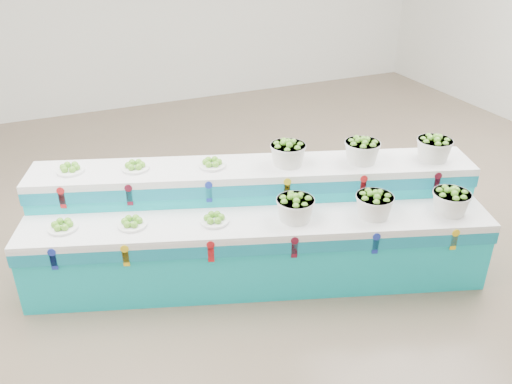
% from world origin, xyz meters
% --- Properties ---
extents(ground, '(10.00, 10.00, 0.00)m').
position_xyz_m(ground, '(0.00, 0.00, 0.00)').
color(ground, '#705E4A').
rests_on(ground, ground).
extents(display_stand, '(4.43, 2.41, 1.02)m').
position_xyz_m(display_stand, '(-0.64, -0.40, 0.51)').
color(display_stand, '#13B8C2').
rests_on(display_stand, ground).
extents(plate_lower_left, '(0.33, 0.33, 0.09)m').
position_xyz_m(plate_lower_left, '(-2.36, -0.11, 0.77)').
color(plate_lower_left, white).
rests_on(plate_lower_left, display_stand).
extents(plate_lower_mid, '(0.33, 0.33, 0.09)m').
position_xyz_m(plate_lower_mid, '(-1.79, -0.30, 0.77)').
color(plate_lower_mid, white).
rests_on(plate_lower_mid, display_stand).
extents(plate_lower_right, '(0.33, 0.33, 0.09)m').
position_xyz_m(plate_lower_right, '(-1.10, -0.53, 0.77)').
color(plate_lower_right, white).
rests_on(plate_lower_right, display_stand).
extents(basket_lower_left, '(0.44, 0.44, 0.24)m').
position_xyz_m(basket_lower_left, '(-0.41, -0.76, 0.84)').
color(basket_lower_left, silver).
rests_on(basket_lower_left, display_stand).
extents(basket_lower_mid, '(0.44, 0.44, 0.24)m').
position_xyz_m(basket_lower_mid, '(0.28, -0.99, 0.84)').
color(basket_lower_mid, silver).
rests_on(basket_lower_mid, display_stand).
extents(basket_lower_right, '(0.44, 0.44, 0.24)m').
position_xyz_m(basket_lower_right, '(0.96, -1.21, 0.84)').
color(basket_lower_right, silver).
rests_on(basket_lower_right, display_stand).
extents(plate_upper_left, '(0.33, 0.33, 0.09)m').
position_xyz_m(plate_upper_left, '(-2.20, 0.40, 1.07)').
color(plate_upper_left, white).
rests_on(plate_upper_left, display_stand).
extents(plate_upper_mid, '(0.33, 0.33, 0.09)m').
position_xyz_m(plate_upper_mid, '(-1.62, 0.21, 1.07)').
color(plate_upper_mid, white).
rests_on(plate_upper_mid, display_stand).
extents(plate_upper_right, '(0.33, 0.33, 0.09)m').
position_xyz_m(plate_upper_right, '(-0.93, -0.02, 1.07)').
color(plate_upper_right, white).
rests_on(plate_upper_right, display_stand).
extents(basket_upper_left, '(0.44, 0.44, 0.24)m').
position_xyz_m(basket_upper_left, '(-0.24, -0.25, 1.14)').
color(basket_upper_left, silver).
rests_on(basket_upper_left, display_stand).
extents(basket_upper_mid, '(0.44, 0.44, 0.24)m').
position_xyz_m(basket_upper_mid, '(0.44, -0.48, 1.14)').
color(basket_upper_mid, silver).
rests_on(basket_upper_mid, display_stand).
extents(basket_upper_right, '(0.44, 0.44, 0.24)m').
position_xyz_m(basket_upper_right, '(1.13, -0.71, 1.14)').
color(basket_upper_right, silver).
rests_on(basket_upper_right, display_stand).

